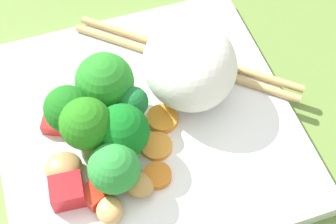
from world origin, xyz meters
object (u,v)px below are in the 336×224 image
at_px(square_plate, 145,125).
at_px(rice_mound, 190,65).
at_px(broccoli_floret_3, 133,106).
at_px(carrot_slice_2, 157,176).
at_px(chopstick_pair, 186,57).

relative_size(square_plate, rice_mound, 2.92).
bearing_deg(broccoli_floret_3, square_plate, 7.46).
bearing_deg(carrot_slice_2, chopstick_pair, 58.58).
relative_size(broccoli_floret_3, chopstick_pair, 0.25).
bearing_deg(square_plate, chopstick_pair, 41.69).
xyz_separation_m(square_plate, carrot_slice_2, (-0.01, -0.06, 0.01)).
distance_m(square_plate, broccoli_floret_3, 0.04).
height_order(carrot_slice_2, chopstick_pair, same).
xyz_separation_m(square_plate, chopstick_pair, (0.06, 0.06, 0.01)).
distance_m(rice_mound, broccoli_floret_3, 0.07).
bearing_deg(chopstick_pair, square_plate, 84.39).
bearing_deg(square_plate, rice_mound, 20.58).
height_order(rice_mound, carrot_slice_2, rice_mound).
bearing_deg(broccoli_floret_3, chopstick_pair, 37.86).
distance_m(square_plate, carrot_slice_2, 0.06).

